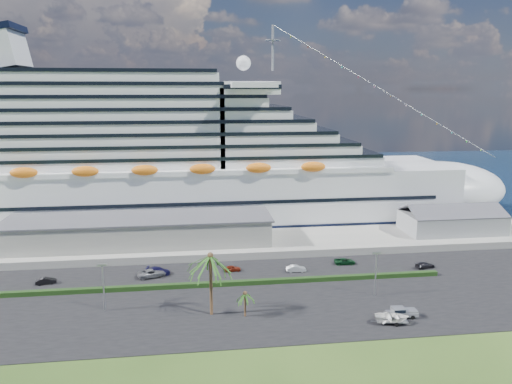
{
  "coord_description": "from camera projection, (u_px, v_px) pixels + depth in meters",
  "views": [
    {
      "loc": [
        -12.72,
        -74.01,
        37.13
      ],
      "look_at": [
        0.95,
        30.0,
        15.43
      ],
      "focal_mm": 35.0,
      "sensor_mm": 36.0,
      "label": 1
    }
  ],
  "objects": [
    {
      "name": "ground",
      "position": [
        274.0,
        322.0,
        81.0
      ],
      "size": [
        420.0,
        420.0,
        0.0
      ],
      "primitive_type": "plane",
      "color": "#284517",
      "rests_on": "ground"
    },
    {
      "name": "asphalt_lot",
      "position": [
        264.0,
        295.0,
        91.67
      ],
      "size": [
        140.0,
        38.0,
        0.12
      ],
      "primitive_type": "cube",
      "color": "black",
      "rests_on": "ground"
    },
    {
      "name": "wharf",
      "position": [
        247.0,
        243.0,
        119.66
      ],
      "size": [
        240.0,
        20.0,
        1.8
      ],
      "primitive_type": "cube",
      "color": "gray",
      "rests_on": "ground"
    },
    {
      "name": "water",
      "position": [
        222.0,
        180.0,
        207.22
      ],
      "size": [
        420.0,
        160.0,
        0.02
      ],
      "primitive_type": "cube",
      "color": "#0A1E30",
      "rests_on": "ground"
    },
    {
      "name": "cruise_ship",
      "position": [
        159.0,
        165.0,
        137.02
      ],
      "size": [
        191.0,
        38.0,
        54.0
      ],
      "color": "silver",
      "rests_on": "ground"
    },
    {
      "name": "terminal_building",
      "position": [
        140.0,
        230.0,
        115.64
      ],
      "size": [
        61.0,
        15.0,
        6.3
      ],
      "color": "gray",
      "rests_on": "wharf"
    },
    {
      "name": "port_shed",
      "position": [
        451.0,
        222.0,
        125.58
      ],
      "size": [
        24.0,
        12.31,
        7.37
      ],
      "color": "gray",
      "rests_on": "wharf"
    },
    {
      "name": "hedge",
      "position": [
        219.0,
        284.0,
        95.4
      ],
      "size": [
        88.0,
        1.1,
        0.9
      ],
      "primitive_type": "cube",
      "color": "black",
      "rests_on": "asphalt_lot"
    },
    {
      "name": "lamp_post_left",
      "position": [
        103.0,
        281.0,
        84.12
      ],
      "size": [
        1.6,
        0.35,
        8.27
      ],
      "color": "gray",
      "rests_on": "asphalt_lot"
    },
    {
      "name": "lamp_post_right",
      "position": [
        376.0,
        268.0,
        90.24
      ],
      "size": [
        1.6,
        0.35,
        8.27
      ],
      "color": "gray",
      "rests_on": "asphalt_lot"
    },
    {
      "name": "palm_tall",
      "position": [
        211.0,
        263.0,
        81.75
      ],
      "size": [
        8.82,
        8.82,
        11.13
      ],
      "color": "#47301E",
      "rests_on": "ground"
    },
    {
      "name": "palm_short",
      "position": [
        245.0,
        296.0,
        82.12
      ],
      "size": [
        3.53,
        3.53,
        4.56
      ],
      "color": "#47301E",
      "rests_on": "ground"
    },
    {
      "name": "parked_car_1",
      "position": [
        46.0,
        281.0,
        96.46
      ],
      "size": [
        4.0,
        2.1,
        1.25
      ],
      "primitive_type": "imported",
      "rotation": [
        0.0,
        0.0,
        1.78
      ],
      "color": "black",
      "rests_on": "asphalt_lot"
    },
    {
      "name": "parked_car_2",
      "position": [
        152.0,
        273.0,
        100.03
      ],
      "size": [
        6.24,
        4.26,
        1.59
      ],
      "primitive_type": "imported",
      "rotation": [
        0.0,
        0.0,
        1.88
      ],
      "color": "slate",
      "rests_on": "asphalt_lot"
    },
    {
      "name": "parked_car_3",
      "position": [
        158.0,
        271.0,
        101.56
      ],
      "size": [
        5.24,
        3.24,
        1.42
      ],
      "primitive_type": "imported",
      "rotation": [
        0.0,
        0.0,
        1.29
      ],
      "color": "#13113D",
      "rests_on": "asphalt_lot"
    },
    {
      "name": "parked_car_4",
      "position": [
        232.0,
        268.0,
        103.15
      ],
      "size": [
        3.7,
        1.79,
        1.22
      ],
      "primitive_type": "imported",
      "rotation": [
        0.0,
        0.0,
        1.67
      ],
      "color": "maroon",
      "rests_on": "asphalt_lot"
    },
    {
      "name": "parked_car_5",
      "position": [
        296.0,
        269.0,
        102.87
      ],
      "size": [
        4.06,
        1.46,
        1.33
      ],
      "primitive_type": "imported",
      "rotation": [
        0.0,
        0.0,
        1.56
      ],
      "color": "silver",
      "rests_on": "asphalt_lot"
    },
    {
      "name": "parked_car_6",
      "position": [
        345.0,
        261.0,
        107.35
      ],
      "size": [
        4.65,
        2.37,
        1.26
      ],
      "primitive_type": "imported",
      "rotation": [
        0.0,
        0.0,
        1.51
      ],
      "color": "#0C3318",
      "rests_on": "asphalt_lot"
    },
    {
      "name": "parked_car_7",
      "position": [
        425.0,
        265.0,
        105.04
      ],
      "size": [
        4.67,
        2.82,
        1.27
      ],
      "primitive_type": "imported",
      "rotation": [
        0.0,
        0.0,
        1.83
      ],
      "color": "black",
      "rests_on": "asphalt_lot"
    },
    {
      "name": "pickup_truck",
      "position": [
        401.0,
        312.0,
        82.15
      ],
      "size": [
        5.15,
        2.1,
        1.79
      ],
      "color": "black",
      "rests_on": "asphalt_lot"
    },
    {
      "name": "boat_trailer",
      "position": [
        392.0,
        317.0,
        79.89
      ],
      "size": [
        6.44,
        4.72,
        1.79
      ],
      "color": "gray",
      "rests_on": "asphalt_lot"
    }
  ]
}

